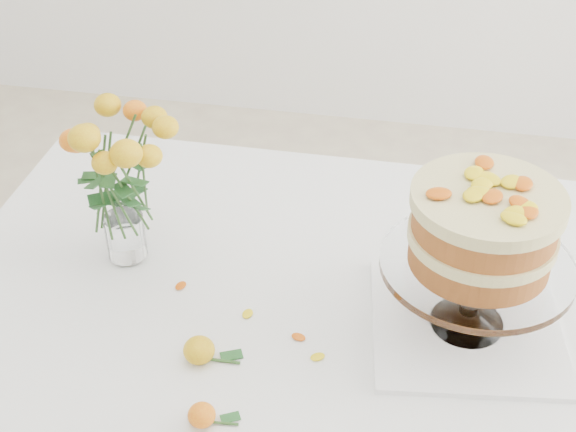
% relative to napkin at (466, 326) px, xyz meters
% --- Properties ---
extents(table, '(1.43, 0.93, 0.76)m').
position_rel_napkin_xyz_m(table, '(-0.26, 0.06, -0.09)').
color(table, '#A1855E').
rests_on(table, ground).
extents(napkin, '(0.36, 0.36, 0.01)m').
position_rel_napkin_xyz_m(napkin, '(0.00, 0.00, 0.00)').
color(napkin, white).
rests_on(napkin, table).
extents(cake_stand, '(0.32, 0.32, 0.29)m').
position_rel_napkin_xyz_m(cake_stand, '(0.00, -0.00, 0.20)').
color(cake_stand, white).
rests_on(cake_stand, napkin).
extents(rose_vase, '(0.31, 0.31, 0.38)m').
position_rel_napkin_xyz_m(rose_vase, '(-0.65, 0.07, 0.22)').
color(rose_vase, white).
rests_on(rose_vase, table).
extents(loose_rose_near, '(0.10, 0.05, 0.05)m').
position_rel_napkin_xyz_m(loose_rose_near, '(-0.44, -0.16, 0.02)').
color(loose_rose_near, yellow).
rests_on(loose_rose_near, table).
extents(loose_rose_far, '(0.08, 0.04, 0.04)m').
position_rel_napkin_xyz_m(loose_rose_far, '(-0.40, -0.29, 0.01)').
color(loose_rose_far, '#E9510B').
rests_on(loose_rose_far, table).
extents(stray_petal_a, '(0.03, 0.02, 0.00)m').
position_rel_napkin_xyz_m(stray_petal_a, '(-0.38, -0.04, -0.00)').
color(stray_petal_a, yellow).
rests_on(stray_petal_a, table).
extents(stray_petal_b, '(0.03, 0.02, 0.00)m').
position_rel_napkin_xyz_m(stray_petal_b, '(-0.28, -0.08, -0.00)').
color(stray_petal_b, yellow).
rests_on(stray_petal_b, table).
extents(stray_petal_c, '(0.03, 0.02, 0.00)m').
position_rel_napkin_xyz_m(stray_petal_c, '(-0.24, -0.12, -0.00)').
color(stray_petal_c, yellow).
rests_on(stray_petal_c, table).
extents(stray_petal_d, '(0.03, 0.02, 0.00)m').
position_rel_napkin_xyz_m(stray_petal_d, '(-0.52, 0.01, -0.00)').
color(stray_petal_d, yellow).
rests_on(stray_petal_d, table).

